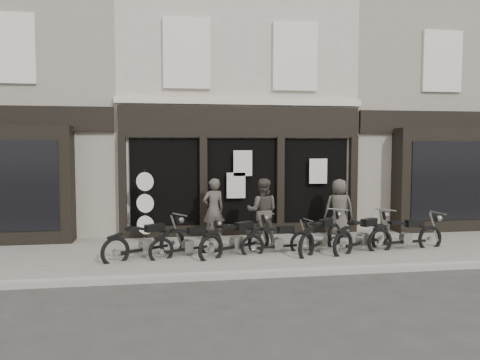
{
  "coord_description": "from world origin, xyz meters",
  "views": [
    {
      "loc": [
        -2.22,
        -10.7,
        2.71
      ],
      "look_at": [
        -0.27,
        1.6,
        1.84
      ],
      "focal_mm": 35.0,
      "sensor_mm": 36.0,
      "label": 1
    }
  ],
  "objects": [
    {
      "name": "advert_sign_post",
      "position": [
        -2.79,
        2.23,
        1.03
      ],
      "size": [
        0.48,
        0.33,
        2.11
      ],
      "rotation": [
        0.0,
        0.0,
        -0.41
      ],
      "color": "black",
      "rests_on": "ground"
    },
    {
      "name": "motorcycle_1",
      "position": [
        -1.72,
        0.45,
        0.38
      ],
      "size": [
        1.84,
        1.1,
        0.95
      ],
      "rotation": [
        0.0,
        0.0,
        0.45
      ],
      "color": "black",
      "rests_on": "ground"
    },
    {
      "name": "pavement",
      "position": [
        0.0,
        0.9,
        0.06
      ],
      "size": [
        30.0,
        4.2,
        0.12
      ],
      "primitive_type": "cube",
      "color": "#625D56",
      "rests_on": "ground_plane"
    },
    {
      "name": "motorcycle_5",
      "position": [
        2.66,
        0.32,
        0.43
      ],
      "size": [
        2.05,
        1.43,
        1.09
      ],
      "rotation": [
        0.0,
        0.0,
        0.54
      ],
      "color": "black",
      "rests_on": "ground"
    },
    {
      "name": "motorcycle_6",
      "position": [
        3.83,
        0.31,
        0.41
      ],
      "size": [
        2.17,
        0.59,
        1.04
      ],
      "rotation": [
        0.0,
        0.0,
        0.12
      ],
      "color": "black",
      "rests_on": "ground"
    },
    {
      "name": "motorcycle_2",
      "position": [
        -0.54,
        0.39,
        0.43
      ],
      "size": [
        2.0,
        1.44,
        1.07
      ],
      "rotation": [
        0.0,
        0.0,
        0.56
      ],
      "color": "black",
      "rests_on": "ground"
    },
    {
      "name": "neighbour_left",
      "position": [
        -6.35,
        5.9,
        4.04
      ],
      "size": [
        5.6,
        6.73,
        8.34
      ],
      "color": "gray",
      "rests_on": "ground"
    },
    {
      "name": "man_left",
      "position": [
        -0.93,
        2.16,
        0.99
      ],
      "size": [
        0.73,
        0.59,
        1.74
      ],
      "primitive_type": "imported",
      "rotation": [
        0.0,
        0.0,
        3.45
      ],
      "color": "#413B35",
      "rests_on": "pavement"
    },
    {
      "name": "ground_plane",
      "position": [
        0.0,
        0.0,
        0.0
      ],
      "size": [
        90.0,
        90.0,
        0.0
      ],
      "primitive_type": "plane",
      "color": "#2D2B28",
      "rests_on": "ground"
    },
    {
      "name": "motorcycle_4",
      "position": [
        1.62,
        0.44,
        0.43
      ],
      "size": [
        1.78,
        1.78,
        1.08
      ],
      "rotation": [
        0.0,
        0.0,
        0.79
      ],
      "color": "black",
      "rests_on": "ground"
    },
    {
      "name": "man_centre",
      "position": [
        0.34,
        1.57,
        1.0
      ],
      "size": [
        1.0,
        0.86,
        1.76
      ],
      "primitive_type": "imported",
      "rotation": [
        0.0,
        0.0,
        2.88
      ],
      "color": "#423B36",
      "rests_on": "pavement"
    },
    {
      "name": "motorcycle_3",
      "position": [
        0.5,
        0.43,
        0.36
      ],
      "size": [
        1.89,
        0.59,
        0.91
      ],
      "rotation": [
        0.0,
        0.0,
        0.16
      ],
      "color": "black",
      "rests_on": "ground"
    },
    {
      "name": "central_building",
      "position": [
        0.0,
        5.95,
        4.08
      ],
      "size": [
        7.3,
        6.22,
        8.34
      ],
      "color": "#BDB4A2",
      "rests_on": "ground"
    },
    {
      "name": "neighbour_right",
      "position": [
        6.35,
        5.9,
        4.04
      ],
      "size": [
        5.6,
        6.73,
        8.34
      ],
      "color": "gray",
      "rests_on": "ground"
    },
    {
      "name": "man_right",
      "position": [
        2.71,
        2.1,
        0.97
      ],
      "size": [
        0.9,
        0.66,
        1.69
      ],
      "primitive_type": "imported",
      "rotation": [
        0.0,
        0.0,
        2.99
      ],
      "color": "#3F3C35",
      "rests_on": "pavement"
    },
    {
      "name": "kerb",
      "position": [
        0.0,
        -1.25,
        0.07
      ],
      "size": [
        30.0,
        0.25,
        0.13
      ],
      "primitive_type": "cube",
      "color": "gray",
      "rests_on": "ground_plane"
    },
    {
      "name": "motorcycle_0",
      "position": [
        -2.71,
        0.46,
        0.42
      ],
      "size": [
        1.98,
        1.42,
        1.06
      ],
      "rotation": [
        0.0,
        0.0,
        0.56
      ],
      "color": "black",
      "rests_on": "ground"
    }
  ]
}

